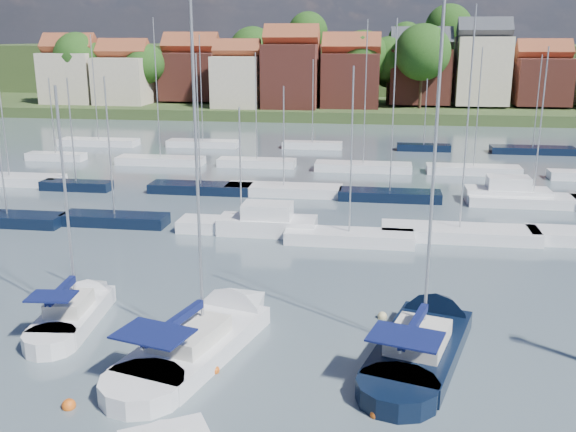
# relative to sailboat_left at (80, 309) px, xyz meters

# --- Properties ---
(ground) EXTENTS (260.00, 260.00, 0.00)m
(ground) POSITION_rel_sailboat_left_xyz_m (12.26, 35.37, -0.37)
(ground) COLOR #485762
(ground) RESTS_ON ground
(sailboat_left) EXTENTS (3.25, 9.29, 12.50)m
(sailboat_left) POSITION_rel_sailboat_left_xyz_m (0.00, 0.00, 0.00)
(sailboat_left) COLOR white
(sailboat_left) RESTS_ON ground
(sailboat_centre) EXTENTS (6.65, 13.34, 17.45)m
(sailboat_centre) POSITION_rel_sailboat_left_xyz_m (7.43, -1.32, -0.02)
(sailboat_centre) COLOR white
(sailboat_centre) RESTS_ON ground
(sailboat_navy) EXTENTS (6.51, 12.82, 17.13)m
(sailboat_navy) POSITION_rel_sailboat_left_xyz_m (17.29, -0.42, -0.02)
(sailboat_navy) COLOR black
(sailboat_navy) RESTS_ON ground
(buoy_b) EXTENTS (0.53, 0.53, 0.53)m
(buoy_b) POSITION_rel_sailboat_left_xyz_m (3.38, -8.03, -0.37)
(buoy_b) COLOR #D85914
(buoy_b) RESTS_ON ground
(buoy_c) EXTENTS (0.43, 0.43, 0.43)m
(buoy_c) POSITION_rel_sailboat_left_xyz_m (8.20, -4.60, -0.37)
(buoy_c) COLOR #D85914
(buoy_c) RESTS_ON ground
(buoy_d) EXTENTS (0.42, 0.42, 0.42)m
(buoy_d) POSITION_rel_sailboat_left_xyz_m (14.98, -6.95, -0.37)
(buoy_d) COLOR #D85914
(buoy_d) RESTS_ON ground
(buoy_e) EXTENTS (0.49, 0.49, 0.49)m
(buoy_e) POSITION_rel_sailboat_left_xyz_m (15.20, 1.88, -0.37)
(buoy_e) COLOR beige
(buoy_e) RESTS_ON ground
(marina_field) EXTENTS (79.62, 41.41, 15.93)m
(marina_field) POSITION_rel_sailboat_left_xyz_m (14.17, 30.52, 0.06)
(marina_field) COLOR white
(marina_field) RESTS_ON ground
(far_shore_town) EXTENTS (212.46, 90.00, 22.27)m
(far_shore_town) POSITION_rel_sailboat_left_xyz_m (14.49, 128.04, 4.24)
(far_shore_town) COLOR #3A4E27
(far_shore_town) RESTS_ON ground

